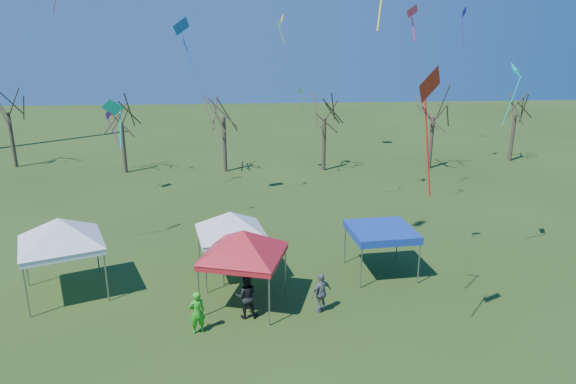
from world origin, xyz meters
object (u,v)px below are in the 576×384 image
tree_1 (119,104)px  tent_blue (381,232)px  person_dark (246,296)px  person_green (197,312)px  tent_white_mid (231,216)px  tree_5 (517,98)px  tree_3 (325,99)px  tent_red (243,235)px  person_grey (321,293)px  tent_white_west (58,224)px  tree_4 (435,98)px  tree_0 (5,92)px  tree_2 (223,97)px

tree_1 → tent_blue: bearing=-51.2°
person_dark → person_green: person_dark is taller
tree_1 → tent_white_mid: bearing=-65.1°
tent_blue → person_dark: tent_blue is taller
tree_1 → person_green: tree_1 is taller
tree_5 → tent_white_mid: 33.31m
person_dark → tree_3: bearing=-105.5°
tent_red → person_grey: bearing=-15.9°
tent_white_west → person_grey: bearing=-12.7°
tent_red → tree_4: bearing=54.4°
tree_4 → tree_0: bearing=174.7°
tree_2 → tent_white_west: size_ratio=1.88×
tree_5 → tent_red: tree_5 is taller
tent_red → tent_blue: bearing=20.8°
tent_white_mid → person_dark: 4.43m
tent_white_mid → tree_5: bearing=41.0°
person_dark → tree_0: bearing=-52.9°
tree_1 → tree_4: bearing=-1.4°
tent_white_west → tree_4: bearing=41.0°
tree_0 → person_green: 33.85m
tree_3 → person_green: tree_3 is taller
tree_3 → person_grey: tree_3 is taller
person_grey → tree_3: bearing=-131.2°
tree_2 → tree_3: 8.41m
tree_3 → tent_blue: (-0.22, -20.04, -3.94)m
tree_2 → tree_3: tree_2 is taller
person_dark → person_grey: person_dark is taller
tree_1 → tree_2: size_ratio=0.92×
tent_white_west → person_dark: (8.02, -2.68, -2.39)m
tree_0 → tree_5: 44.59m
tree_2 → tent_blue: tree_2 is taller
tree_0 → tent_white_mid: 30.44m
tree_3 → tree_4: tree_3 is taller
tent_white_mid → person_green: tent_white_mid is taller
tree_1 → tent_white_west: (2.08, -21.53, -2.45)m
tree_0 → person_dark: size_ratio=4.45×
tree_5 → person_grey: tree_5 is taller
person_dark → person_green: 2.15m
tree_0 → person_green: bearing=-56.8°
person_dark → person_green: bearing=27.9°
tree_2 → tent_white_mid: 20.38m
tree_4 → tree_2: bearing=178.8°
tree_4 → person_green: (-17.93, -24.56, -5.19)m
tent_white_mid → person_grey: 5.70m
tree_2 → tree_0: bearing=170.8°
tree_1 → person_dark: tree_1 is taller
tree_5 → tent_white_west: size_ratio=1.71×
person_grey → tent_blue: bearing=-167.2°
person_green → tree_1: bearing=-93.5°
tree_2 → tree_4: size_ratio=1.04×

